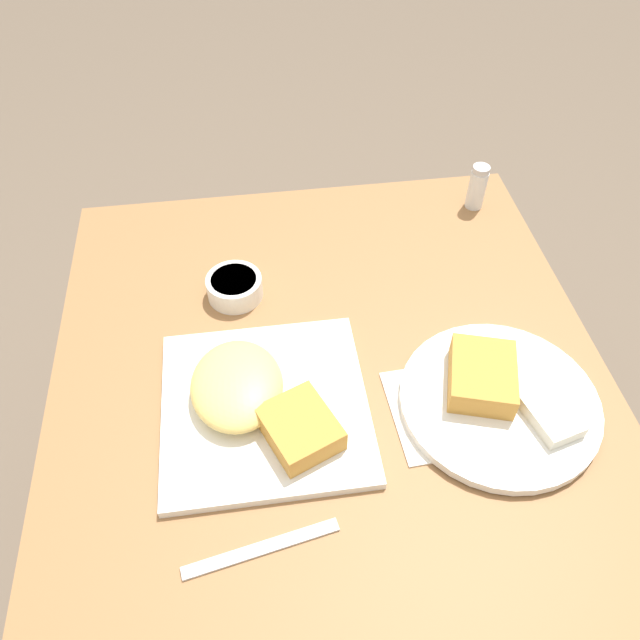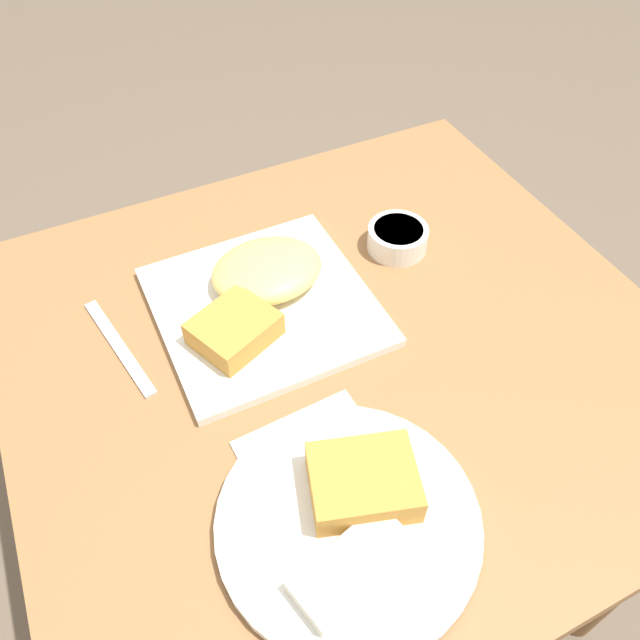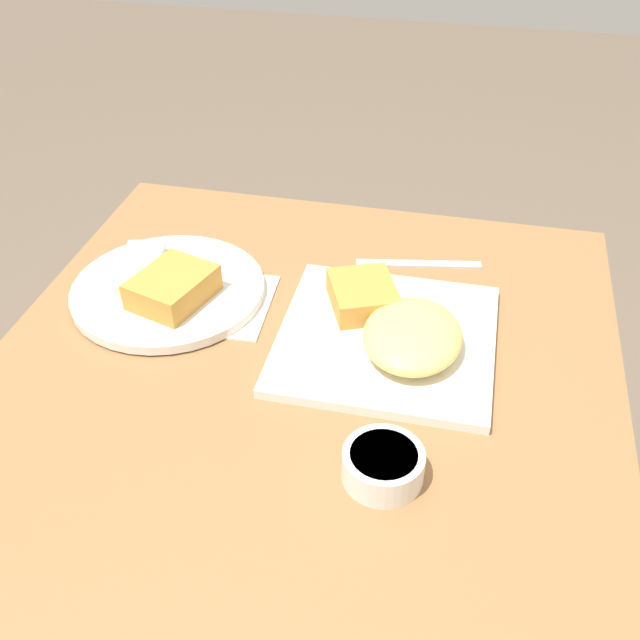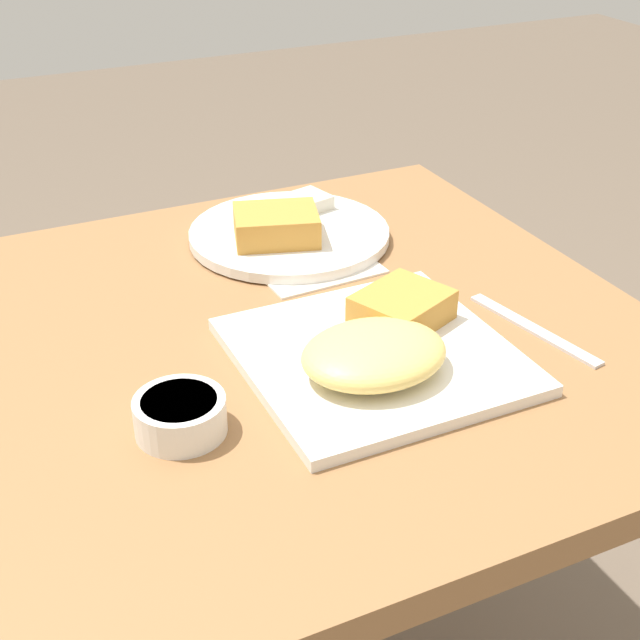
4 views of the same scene
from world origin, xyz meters
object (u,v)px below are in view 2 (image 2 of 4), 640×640
Objects in this scene: plate_oval_far at (352,515)px; sauce_ramekin at (398,238)px; plate_square_near at (261,295)px; butter_knife at (119,346)px.

plate_oval_far reaches higher than sauce_ramekin.
sauce_ramekin is (-0.26, -0.36, 0.00)m from plate_oval_far.
plate_oval_far is at bearing 84.04° from plate_square_near.
plate_oval_far is 0.44m from sauce_ramekin.
plate_oval_far is 0.38m from butter_knife.
plate_square_near is 1.02× the size of plate_oval_far.
butter_knife is at bearing 1.33° from sauce_ramekin.
plate_square_near is 0.20m from butter_knife.
sauce_ramekin is at bearing 80.87° from butter_knife.
sauce_ramekin is at bearing -126.66° from plate_oval_far.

